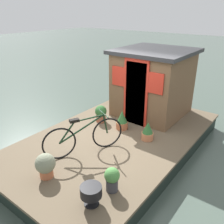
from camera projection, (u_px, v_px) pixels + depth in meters
name	position (u px, v px, depth m)	size (l,w,h in m)	color
ground_plane	(117.00, 150.00, 6.20)	(60.00, 60.00, 0.00)	#47564C
houseboat_deck	(117.00, 142.00, 6.11)	(5.73, 3.36, 0.44)	brown
houseboat_cabin	(153.00, 82.00, 6.91)	(2.05, 2.00, 1.89)	brown
bicycle	(84.00, 136.00, 5.15)	(1.63, 0.86, 0.86)	black
potted_plant_ivy	(122.00, 120.00, 6.25)	(0.31, 0.31, 0.50)	#B2603D
potted_plant_geranium	(45.00, 165.00, 4.43)	(0.38, 0.38, 0.49)	#B2603D
potted_plant_sage	(148.00, 131.00, 5.74)	(0.29, 0.29, 0.46)	#C6754C
potted_plant_thyme	(101.00, 113.00, 6.64)	(0.32, 0.32, 0.48)	#935138
potted_plant_fern	(112.00, 178.00, 4.11)	(0.27, 0.27, 0.45)	#38383D
charcoal_grill	(91.00, 192.00, 3.81)	(0.35, 0.35, 0.35)	black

